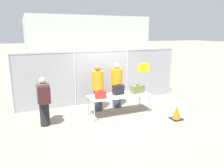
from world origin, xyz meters
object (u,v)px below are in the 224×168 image
at_px(inspection_table, 119,96).
at_px(suitcase_olive, 137,89).
at_px(security_worker_far, 98,87).
at_px(traffic_cone, 177,113).
at_px(utility_trailer, 123,81).
at_px(suitcase_red, 101,95).
at_px(traveler_hooded, 44,100).
at_px(security_worker_near, 117,85).
at_px(suitcase_black, 118,90).

bearing_deg(inspection_table, suitcase_olive, -0.22).
distance_m(security_worker_far, traffic_cone, 3.09).
xyz_separation_m(inspection_table, utility_trailer, (1.97, 3.73, -0.34)).
xyz_separation_m(suitcase_red, utility_trailer, (2.76, 3.86, -0.53)).
bearing_deg(traveler_hooded, suitcase_olive, 10.53).
relative_size(security_worker_near, security_worker_far, 1.02).
bearing_deg(traffic_cone, suitcase_black, 142.19).
distance_m(suitcase_red, security_worker_far, 0.88).
xyz_separation_m(suitcase_olive, traveler_hooded, (-3.46, -0.02, -0.00)).
height_order(suitcase_olive, security_worker_far, security_worker_far).
bearing_deg(security_worker_far, security_worker_near, -160.68).
relative_size(traveler_hooded, utility_trailer, 0.47).
distance_m(suitcase_black, traffic_cone, 2.26).
bearing_deg(inspection_table, utility_trailer, 62.13).
bearing_deg(traffic_cone, utility_trailer, 86.65).
bearing_deg(suitcase_black, inspection_table, -82.64).
relative_size(suitcase_black, suitcase_olive, 0.79).
relative_size(suitcase_black, security_worker_near, 0.24).
bearing_deg(suitcase_black, traffic_cone, -37.81).
distance_m(suitcase_black, utility_trailer, 4.20).
relative_size(suitcase_olive, utility_trailer, 0.16).
distance_m(suitcase_black, suitcase_olive, 0.78).
xyz_separation_m(suitcase_red, suitcase_olive, (1.55, 0.12, 0.01)).
bearing_deg(inspection_table, security_worker_far, 128.73).
height_order(suitcase_olive, traffic_cone, suitcase_olive).
relative_size(traveler_hooded, security_worker_far, 0.90).
xyz_separation_m(suitcase_black, utility_trailer, (1.98, 3.66, -0.57)).
height_order(traveler_hooded, security_worker_far, security_worker_far).
height_order(suitcase_olive, traveler_hooded, traveler_hooded).
distance_m(inspection_table, utility_trailer, 4.24).
bearing_deg(suitcase_red, utility_trailer, 54.44).
distance_m(suitcase_black, security_worker_far, 0.88).
bearing_deg(suitcase_black, suitcase_olive, -5.53).
xyz_separation_m(inspection_table, traffic_cone, (1.68, -1.24, -0.49)).
bearing_deg(security_worker_far, inspection_table, 142.23).
bearing_deg(suitcase_red, security_worker_far, 77.04).
bearing_deg(security_worker_far, suitcase_red, 90.54).
height_order(security_worker_near, utility_trailer, security_worker_near).
bearing_deg(suitcase_red, traffic_cone, -24.37).
distance_m(suitcase_olive, utility_trailer, 3.96).
xyz_separation_m(inspection_table, security_worker_near, (0.26, 0.82, 0.24)).
bearing_deg(traffic_cone, security_worker_far, 139.00).
bearing_deg(suitcase_olive, suitcase_black, 174.47).
height_order(inspection_table, security_worker_near, security_worker_near).
height_order(suitcase_black, security_worker_near, security_worker_near).
distance_m(suitcase_red, utility_trailer, 4.77).
height_order(suitcase_red, traffic_cone, suitcase_red).
relative_size(suitcase_black, traffic_cone, 0.90).
xyz_separation_m(traveler_hooded, security_worker_near, (2.96, 0.84, 0.05)).
height_order(security_worker_far, utility_trailer, security_worker_far).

